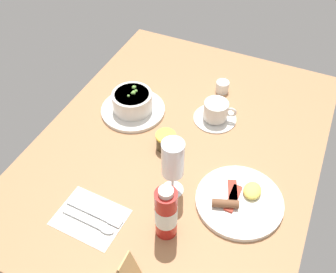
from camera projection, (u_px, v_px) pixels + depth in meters
The scene contains 10 objects.
ground_plane at pixel (179, 147), 119.55cm from camera, with size 110.00×84.00×3.00cm, color #A8754C.
porridge_bowl at pixel (133, 103), 126.29cm from camera, with size 21.41×21.41×8.31cm.
cutlery_setting at pixel (92, 218), 99.99cm from camera, with size 14.32×18.34×0.90cm.
coffee_cup at pixel (216, 112), 123.98cm from camera, with size 14.11×14.11×6.92cm.
creamer_jug at pixel (222, 86), 134.67cm from camera, with size 5.51×4.58×4.69cm.
wine_glass at pixel (173, 161), 97.41cm from camera, with size 6.19×6.19×18.96cm.
jam_jar at pixel (166, 141), 115.49cm from camera, with size 6.10×6.10×5.55cm.
sauce_bottle_red at pixel (166, 213), 91.68cm from camera, with size 5.58×5.58×17.64cm.
breakfast_plate at pixel (240, 200), 102.94cm from camera, with size 23.71×23.71×3.70cm.
menu_card at pixel (125, 270), 85.49cm from camera, with size 5.00×5.77×9.69cm.
Camera 1 is at (74.35, 29.89, 87.35)cm, focal length 40.82 mm.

